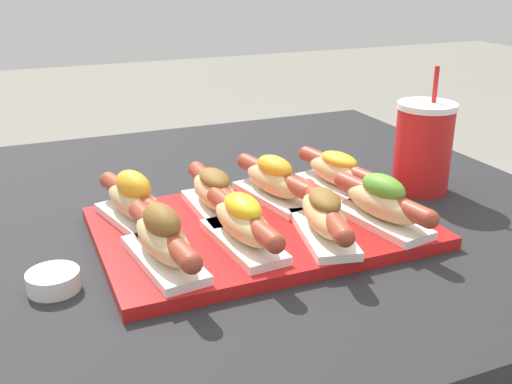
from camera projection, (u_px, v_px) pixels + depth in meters
The scene contains 12 objects.
patio_table at pixel (251, 377), 1.13m from camera, with size 1.01×0.99×0.71m.
serving_tray at pixel (261, 228), 0.88m from camera, with size 0.47×0.31×0.02m.
hot_dog_0 at pixel (163, 238), 0.74m from camera, with size 0.08×0.20×0.08m.
hot_dog_1 at pixel (243, 222), 0.79m from camera, with size 0.07×0.20×0.07m.
hot_dog_2 at pixel (324, 215), 0.82m from camera, with size 0.09×0.20×0.07m.
hot_dog_3 at pixel (382, 202), 0.85m from camera, with size 0.09×0.20×0.08m.
hot_dog_4 at pixel (134, 201), 0.86m from camera, with size 0.10×0.20×0.08m.
hot_dog_5 at pixel (215, 192), 0.90m from camera, with size 0.06×0.20×0.07m.
hot_dog_6 at pixel (274, 180), 0.94m from camera, with size 0.09×0.20×0.07m.
hot_dog_7 at pixel (338, 172), 0.98m from camera, with size 0.09×0.20×0.07m.
sauce_bowl at pixel (53, 280), 0.73m from camera, with size 0.06×0.06×0.02m.
drink_cup at pixel (423, 147), 1.02m from camera, with size 0.10×0.10×0.21m.
Camera 1 is at (-0.35, -0.85, 1.09)m, focal length 42.00 mm.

